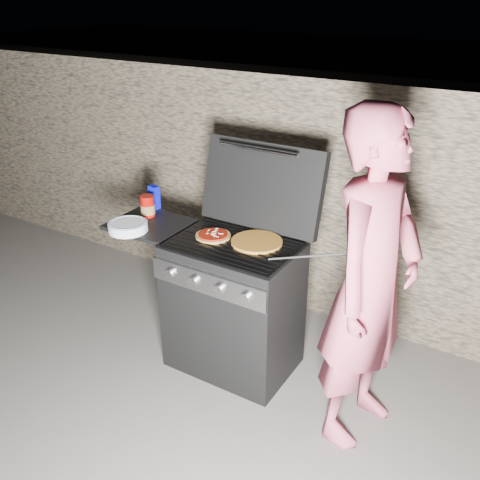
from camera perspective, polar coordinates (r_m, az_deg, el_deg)
The scene contains 10 objects.
ground at distance 3.80m, azimuth -0.66°, elevation -12.85°, with size 50.00×50.00×0.00m, color #534F4C.
stone_wall at distance 4.17m, azimuth 6.96°, elevation 4.88°, with size 8.00×0.35×1.80m, color #76654E.
gas_grill at distance 3.65m, azimuth -4.05°, elevation -5.94°, with size 1.34×0.79×0.91m, color black, non-canonical shape.
pizza_topped at distance 3.40m, azimuth -2.89°, elevation 0.52°, with size 0.22×0.22×0.02m, color gold, non-canonical shape.
pizza_plain at distance 3.32m, azimuth 1.80°, elevation -0.18°, with size 0.32×0.32×0.02m, color gold.
sauce_jar at distance 3.76m, azimuth -9.82°, elevation 3.60°, with size 0.10×0.10×0.15m, color #9C0A06.
blue_carton at distance 3.88m, azimuth -9.13°, elevation 4.54°, with size 0.08×0.04×0.17m, color #070BC2.
plate_stack at distance 3.57m, azimuth -11.86°, elevation 1.40°, with size 0.26×0.26×0.06m, color white.
person at distance 2.89m, azimuth 13.81°, elevation -4.62°, with size 0.69×0.45×1.89m, color #AE475C.
tongs at distance 3.08m, azimuth 7.07°, elevation -1.77°, with size 0.01×0.01×0.44m, color #242423.
Camera 1 is at (1.58, -2.52, 2.37)m, focal length 40.00 mm.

